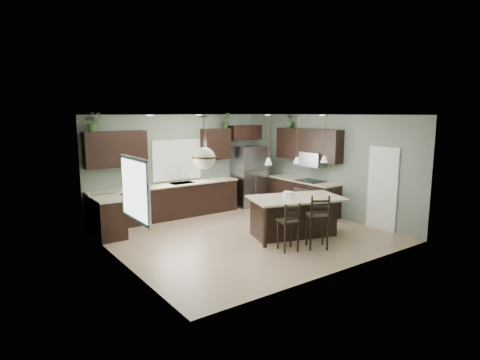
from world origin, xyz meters
The scene contains 32 objects.
ground centered at (0.00, 0.00, 0.00)m, with size 6.00×6.00×0.00m, color #9E8466.
pantry_door centered at (2.98, -1.55, 1.02)m, with size 0.04×0.82×2.04m, color white.
window_back centered at (-0.40, 2.73, 1.55)m, with size 1.35×0.02×1.00m, color white.
window_left centered at (-2.98, -0.80, 1.55)m, with size 0.02×1.10×1.00m, color white.
left_return_cabs centered at (-2.70, 1.70, 0.45)m, with size 0.60×0.90×0.90m, color black.
left_return_countertop centered at (-2.68, 1.70, 0.92)m, with size 0.66×0.96×0.04m, color beige.
back_lower_cabs centered at (-0.85, 2.45, 0.45)m, with size 4.20×0.60×0.90m, color black.
back_countertop centered at (-0.85, 2.43, 0.92)m, with size 4.20×0.66×0.04m, color beige.
sink_inset centered at (-0.40, 2.43, 0.94)m, with size 0.70×0.45×0.01m, color gray.
faucet centered at (-0.40, 2.40, 1.08)m, with size 0.02×0.02×0.28m, color silver.
back_upper_left centered at (-2.15, 2.58, 1.95)m, with size 1.55×0.34×0.90m, color black.
back_upper_right centered at (0.80, 2.58, 1.95)m, with size 0.85×0.34×0.90m, color black.
fridge_header centered at (1.85, 2.58, 2.25)m, with size 1.05×0.34×0.45m, color black.
right_lower_cabs centered at (2.70, 0.87, 0.45)m, with size 0.60×2.35×0.90m, color black.
right_countertop centered at (2.68, 0.87, 0.92)m, with size 0.66×2.35×0.04m, color beige.
cooktop centered at (2.68, 0.60, 0.94)m, with size 0.58×0.75×0.02m, color black.
wall_oven_front centered at (2.40, 0.60, 0.45)m, with size 0.01×0.72×0.60m, color gray.
right_upper_cabs centered at (2.83, 0.87, 1.95)m, with size 0.34×2.35×0.90m, color black.
microwave centered at (2.78, 0.60, 1.55)m, with size 0.40×0.75×0.40m, color gray.
refrigerator centered at (1.85, 2.39, 0.93)m, with size 0.90×0.74×1.85m, color #9898A0.
kitchen_island centered at (0.88, -0.73, 0.46)m, with size 2.10×1.19×0.92m, color black.
serving_dish centered at (0.69, -0.67, 0.99)m, with size 0.24×0.24×0.14m, color silver.
bar_stool_left centered at (0.06, -1.38, 0.52)m, with size 0.38×0.38×1.04m, color black.
bar_stool_center centered at (0.66, -1.62, 0.59)m, with size 0.44×0.44×1.18m, color black.
pendant_left centered at (0.21, -0.53, 2.25)m, with size 0.17×0.17×1.10m, color silver, non-canonical shape.
pendant_center centered at (0.88, -0.73, 2.25)m, with size 0.17×0.17×1.10m, color silver, non-canonical shape.
pendant_right centered at (1.55, -0.94, 2.25)m, with size 0.17×0.17×1.10m, color white, non-canonical shape.
chandelier centered at (-1.83, -1.21, 2.33)m, with size 0.43×0.43×0.95m, color beige, non-canonical shape.
plant_back_left centered at (-2.66, 2.55, 2.63)m, with size 0.41×0.36×0.46m, color #345726.
plant_back_right centered at (1.13, 2.55, 2.62)m, with size 0.25×0.20×0.45m, color #2D4D21.
plant_right_wall centered at (2.80, 1.63, 2.60)m, with size 0.23×0.23×0.40m, color #2D5525.
room_shell centered at (0.00, 0.00, 1.70)m, with size 6.00×6.00×6.00m.
Camera 1 is at (-5.43, -7.32, 2.85)m, focal length 30.00 mm.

